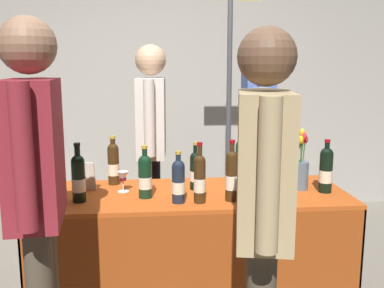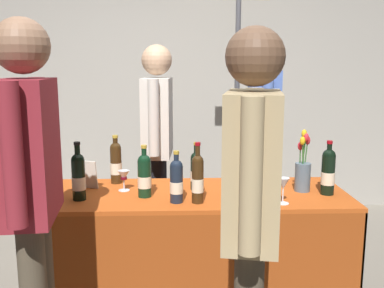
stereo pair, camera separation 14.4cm
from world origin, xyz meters
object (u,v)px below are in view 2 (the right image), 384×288
(flower_vase, at_px, (303,171))
(taster_foreground_right, at_px, (252,195))
(wine_glass_mid, at_px, (283,185))
(vendor_presenter, at_px, (263,129))
(tasting_table, at_px, (192,230))
(wine_glass_near_taster, at_px, (124,176))
(featured_wine_bottle, at_px, (116,162))
(wine_glass_near_vendor, at_px, (266,177))
(booth_signpost, at_px, (237,81))
(display_bottle_0, at_px, (243,162))

(flower_vase, distance_m, taster_foreground_right, 1.00)
(wine_glass_mid, relative_size, taster_foreground_right, 0.09)
(vendor_presenter, bearing_deg, tasting_table, -35.11)
(wine_glass_near_taster, xyz_separation_m, vendor_presenter, (0.98, 0.62, 0.20))
(featured_wine_bottle, height_order, wine_glass_near_vendor, featured_wine_bottle)
(wine_glass_mid, bearing_deg, taster_foreground_right, -114.58)
(wine_glass_near_vendor, xyz_separation_m, taster_foreground_right, (-0.23, -0.81, 0.14))
(wine_glass_near_taster, bearing_deg, taster_foreground_right, -55.52)
(taster_foreground_right, bearing_deg, wine_glass_mid, -13.71)
(wine_glass_mid, distance_m, flower_vase, 0.30)
(tasting_table, height_order, flower_vase, flower_vase)
(flower_vase, bearing_deg, tasting_table, -179.44)
(featured_wine_bottle, relative_size, wine_glass_near_vendor, 2.19)
(wine_glass_near_taster, bearing_deg, booth_signpost, 52.07)
(wine_glass_near_vendor, distance_m, taster_foreground_right, 0.85)
(wine_glass_near_vendor, relative_size, flower_vase, 0.38)
(wine_glass_mid, bearing_deg, display_bottle_0, 111.70)
(featured_wine_bottle, relative_size, taster_foreground_right, 0.19)
(wine_glass_mid, height_order, wine_glass_near_taster, wine_glass_mid)
(display_bottle_0, distance_m, vendor_presenter, 0.56)
(vendor_presenter, relative_size, booth_signpost, 0.77)
(tasting_table, bearing_deg, taster_foreground_right, -76.22)
(flower_vase, distance_m, booth_signpost, 1.26)
(vendor_presenter, xyz_separation_m, booth_signpost, (-0.14, 0.46, 0.34))
(wine_glass_near_taster, height_order, vendor_presenter, vendor_presenter)
(display_bottle_0, distance_m, taster_foreground_right, 1.05)
(display_bottle_0, relative_size, vendor_presenter, 0.19)
(tasting_table, bearing_deg, vendor_presenter, 50.21)
(featured_wine_bottle, xyz_separation_m, vendor_presenter, (1.05, 0.44, 0.15))
(wine_glass_mid, bearing_deg, tasting_table, 154.86)
(wine_glass_near_vendor, height_order, wine_glass_mid, wine_glass_mid)
(flower_vase, height_order, booth_signpost, booth_signpost)
(taster_foreground_right, bearing_deg, booth_signpost, 4.92)
(vendor_presenter, bearing_deg, wine_glass_near_taster, -53.06)
(display_bottle_0, distance_m, wine_glass_near_taster, 0.77)
(wine_glass_mid, relative_size, flower_vase, 0.39)
(booth_signpost, bearing_deg, wine_glass_near_vendor, -89.15)
(wine_glass_near_taster, xyz_separation_m, taster_foreground_right, (0.63, -0.92, 0.15))
(wine_glass_near_taster, bearing_deg, tasting_table, -7.27)
(tasting_table, xyz_separation_m, wine_glass_near_vendor, (0.44, -0.06, 0.35))
(flower_vase, height_order, vendor_presenter, vendor_presenter)
(display_bottle_0, height_order, vendor_presenter, vendor_presenter)
(tasting_table, distance_m, wine_glass_near_taster, 0.54)
(tasting_table, distance_m, taster_foreground_right, 1.01)
(display_bottle_0, xyz_separation_m, vendor_presenter, (0.22, 0.49, 0.14))
(wine_glass_near_vendor, relative_size, wine_glass_near_taster, 1.15)
(wine_glass_mid, bearing_deg, wine_glass_near_vendor, 109.33)
(tasting_table, height_order, vendor_presenter, vendor_presenter)
(display_bottle_0, height_order, wine_glass_near_vendor, display_bottle_0)
(tasting_table, xyz_separation_m, taster_foreground_right, (0.21, -0.87, 0.49))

